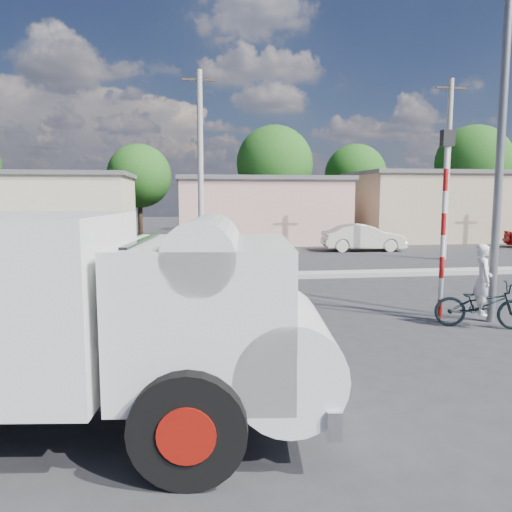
{
  "coord_description": "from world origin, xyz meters",
  "views": [
    {
      "loc": [
        -2.65,
        -9.19,
        2.9
      ],
      "look_at": [
        -0.81,
        3.84,
        1.3
      ],
      "focal_mm": 35.0,
      "sensor_mm": 36.0,
      "label": 1
    }
  ],
  "objects": [
    {
      "name": "ground_plane",
      "position": [
        0.0,
        0.0,
        0.0
      ],
      "size": [
        120.0,
        120.0,
        0.0
      ],
      "primitive_type": "plane",
      "color": "#2B2A2D",
      "rests_on": "ground"
    },
    {
      "name": "median",
      "position": [
        0.0,
        8.0,
        0.08
      ],
      "size": [
        40.0,
        0.8,
        0.16
      ],
      "primitive_type": "cube",
      "color": "#99968E",
      "rests_on": "ground"
    },
    {
      "name": "truck",
      "position": [
        -4.18,
        -3.08,
        1.49
      ],
      "size": [
        6.74,
        3.21,
        2.68
      ],
      "rotation": [
        0.0,
        0.0,
        -0.12
      ],
      "color": "black",
      "rests_on": "ground"
    },
    {
      "name": "bicycle",
      "position": [
        3.76,
        0.75,
        0.52
      ],
      "size": [
        2.08,
        1.32,
        1.03
      ],
      "primitive_type": "imported",
      "rotation": [
        0.0,
        0.0,
        1.22
      ],
      "color": "black",
      "rests_on": "ground"
    },
    {
      "name": "cyclist",
      "position": [
        3.76,
        0.75,
        0.78
      ],
      "size": [
        0.55,
        0.66,
        1.56
      ],
      "primitive_type": "imported",
      "rotation": [
        0.0,
        0.0,
        1.22
      ],
      "color": "white",
      "rests_on": "ground"
    },
    {
      "name": "car_cream",
      "position": [
        6.61,
        15.9,
        0.71
      ],
      "size": [
        4.39,
        1.83,
        1.41
      ],
      "primitive_type": "imported",
      "rotation": [
        0.0,
        0.0,
        1.49
      ],
      "color": "silver",
      "rests_on": "ground"
    },
    {
      "name": "traffic_pole",
      "position": [
        3.2,
        1.5,
        2.59
      ],
      "size": [
        0.28,
        0.18,
        4.36
      ],
      "color": "red",
      "rests_on": "ground"
    },
    {
      "name": "streetlight",
      "position": [
        4.14,
        1.2,
        4.96
      ],
      "size": [
        2.34,
        0.22,
        9.0
      ],
      "color": "slate",
      "rests_on": "ground"
    },
    {
      "name": "building_row",
      "position": [
        1.1,
        22.0,
        2.13
      ],
      "size": [
        37.8,
        7.3,
        4.44
      ],
      "color": "beige",
      "rests_on": "ground"
    },
    {
      "name": "tree_row",
      "position": [
        7.45,
        28.53,
        4.96
      ],
      "size": [
        51.24,
        7.43,
        8.42
      ],
      "color": "#38281E",
      "rests_on": "ground"
    },
    {
      "name": "utility_poles",
      "position": [
        3.25,
        12.0,
        4.07
      ],
      "size": [
        35.4,
        0.24,
        8.0
      ],
      "color": "#99968E",
      "rests_on": "ground"
    }
  ]
}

